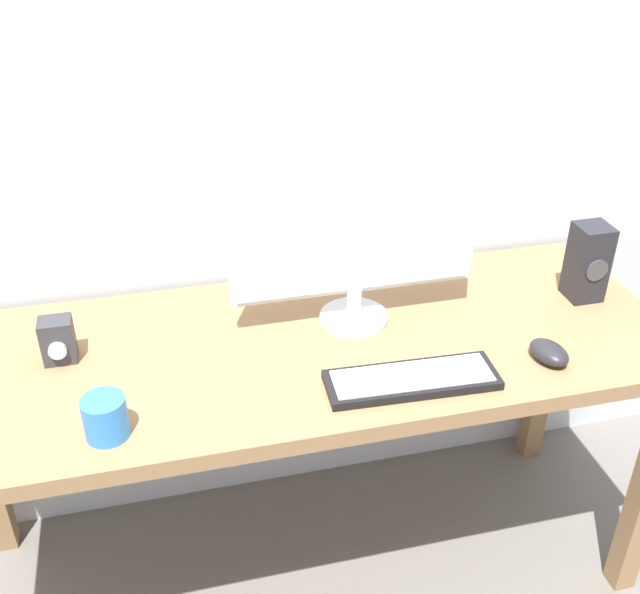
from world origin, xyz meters
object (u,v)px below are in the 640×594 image
desk (302,374)px  monitor (355,226)px  audio_controller (58,341)px  keyboard_primary (412,380)px  speaker_right (588,262)px  coffee_mug (105,417)px  mouse (549,352)px

desk → monitor: 0.38m
monitor → audio_controller: bearing=-179.1°
keyboard_primary → speaker_right: speaker_right is taller
keyboard_primary → coffee_mug: 0.63m
desk → mouse: size_ratio=17.06×
audio_controller → coffee_mug: bearing=-70.1°
coffee_mug → speaker_right: bearing=12.2°
monitor → speaker_right: (0.60, -0.04, -0.15)m
keyboard_primary → monitor: bearing=100.7°
desk → keyboard_primary: keyboard_primary is taller
speaker_right → audio_controller: size_ratio=1.90×
monitor → coffee_mug: monitor is taller
coffee_mug → monitor: bearing=26.7°
mouse → desk: bearing=145.7°
coffee_mug → audio_controller: bearing=109.9°
monitor → coffee_mug: size_ratio=6.75×
keyboard_primary → coffee_mug: bearing=-178.8°
desk → mouse: (0.52, -0.19, 0.11)m
audio_controller → desk: bearing=-6.9°
desk → keyboard_primary: bearing=-46.0°
keyboard_primary → mouse: bearing=1.6°
keyboard_primary → desk: bearing=134.0°
monitor → keyboard_primary: size_ratio=1.56×
monitor → keyboard_primary: (0.05, -0.28, -0.24)m
desk → audio_controller: size_ratio=16.83×
mouse → speaker_right: (0.22, 0.23, 0.08)m
speaker_right → audio_controller: speaker_right is taller
monitor → speaker_right: bearing=-3.6°
speaker_right → coffee_mug: (-1.18, -0.25, -0.06)m
keyboard_primary → mouse: (0.33, 0.01, 0.01)m
speaker_right → monitor: bearing=176.4°
speaker_right → coffee_mug: 1.21m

